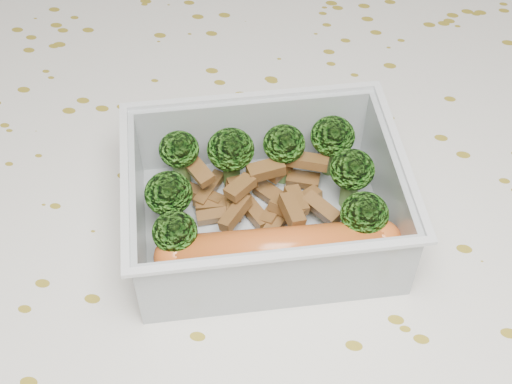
# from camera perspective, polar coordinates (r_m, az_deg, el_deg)

# --- Properties ---
(dining_table) EXTENTS (1.40, 0.90, 0.75)m
(dining_table) POSITION_cam_1_polar(r_m,az_deg,el_deg) (0.53, -0.82, -7.60)
(dining_table) COLOR brown
(dining_table) RESTS_ON ground
(tablecloth) EXTENTS (1.46, 0.96, 0.19)m
(tablecloth) POSITION_cam_1_polar(r_m,az_deg,el_deg) (0.49, -0.89, -4.40)
(tablecloth) COLOR silver
(tablecloth) RESTS_ON dining_table
(lunch_container) EXTENTS (0.20, 0.17, 0.06)m
(lunch_container) POSITION_cam_1_polar(r_m,az_deg,el_deg) (0.43, 0.71, -1.32)
(lunch_container) COLOR silver
(lunch_container) RESTS_ON tablecloth
(broccoli_florets) EXTENTS (0.14, 0.12, 0.04)m
(broccoli_florets) POSITION_cam_1_polar(r_m,az_deg,el_deg) (0.43, 0.64, 1.40)
(broccoli_florets) COLOR #608C3F
(broccoli_florets) RESTS_ON lunch_container
(meat_pile) EXTENTS (0.11, 0.07, 0.03)m
(meat_pile) POSITION_cam_1_polar(r_m,az_deg,el_deg) (0.44, 0.42, -0.31)
(meat_pile) COLOR brown
(meat_pile) RESTS_ON lunch_container
(sausage) EXTENTS (0.14, 0.06, 0.03)m
(sausage) POSITION_cam_1_polar(r_m,az_deg,el_deg) (0.41, 1.85, -4.61)
(sausage) COLOR #C3561F
(sausage) RESTS_ON lunch_container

